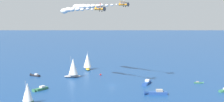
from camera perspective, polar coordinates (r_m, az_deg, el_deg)
ground_plane at (r=157.79m, az=-0.03°, el=-6.84°), size 2000.00×2000.00×0.00m
motorboat_near_centre at (r=169.15m, az=17.08°, el=-6.08°), size 5.23×1.65×1.50m
motorboat_far_port at (r=160.44m, az=6.92°, el=-6.37°), size 5.77×10.48×2.96m
sailboat_far_stbd at (r=179.02m, az=-7.83°, el=-3.33°), size 10.77×6.81×13.40m
motorboat_inshore at (r=139.69m, az=8.56°, el=-8.27°), size 11.17×3.37×3.21m
sailboat_offshore at (r=205.48m, az=-4.94°, el=-2.07°), size 6.82×10.75×13.37m
motorboat_trailing at (r=154.26m, az=21.50°, el=-7.36°), size 6.93×6.36×2.17m
motorboat_ahead at (r=150.46m, az=-14.31°, el=-7.40°), size 6.66×8.91×2.61m
motorboat_mid_cluster at (r=188.76m, az=-15.26°, el=-4.70°), size 7.65×5.20×2.20m
sailboat_outer_ring_a at (r=127.57m, az=-16.59°, el=-8.09°), size 5.89×8.11×10.26m
marker_buoy at (r=185.15m, az=-2.29°, el=-4.76°), size 1.10×1.10×2.10m
biplane_lead at (r=161.50m, az=2.41°, el=9.32°), size 6.78×6.59×3.61m
wingwalker_lead at (r=161.75m, az=2.45°, el=10.07°), size 0.99×1.25×1.53m
smoke_trail_lead at (r=183.48m, az=-5.60°, el=8.85°), size 31.64×25.95×4.04m
biplane_wingman at (r=145.93m, az=-2.42°, el=8.45°), size 6.78×6.59×3.61m
wingwalker_wingman at (r=146.14m, az=-2.38°, el=9.30°), size 0.64×0.79×1.77m
smoke_trail_wingman at (r=163.12m, az=-8.53°, el=8.11°), size 22.14×18.67×3.64m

